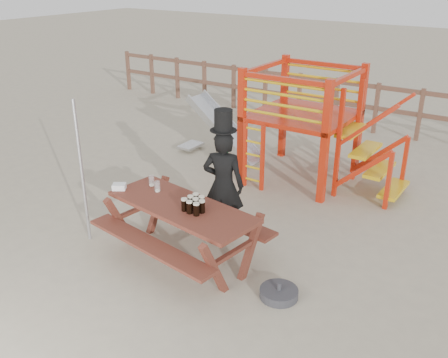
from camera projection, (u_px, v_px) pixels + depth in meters
ground at (170, 257)px, 6.90m from camera, size 60.00×60.00×0.00m
back_fence at (356, 100)px, 11.93m from camera, size 15.09×0.09×1.20m
playground_fort at (298, 122)px, 9.13m from camera, size 4.71×1.84×2.10m
picnic_table at (182, 225)px, 6.67m from camera, size 2.30×1.73×0.82m
man_with_hat at (223, 183)px, 7.10m from camera, size 0.70×0.57×1.94m
metal_pole at (82, 173)px, 6.95m from camera, size 0.05×0.05×2.10m
parasol_base at (279, 293)px, 6.06m from camera, size 0.47×0.47×0.20m
paper_bag at (119, 187)px, 6.99m from camera, size 0.23×0.22×0.08m
stout_pints at (194, 204)px, 6.37m from camera, size 0.30×0.31×0.17m
empty_glasses at (154, 184)px, 7.00m from camera, size 0.28×0.18×0.15m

